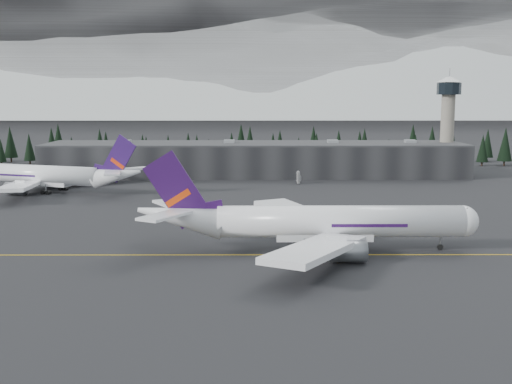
{
  "coord_description": "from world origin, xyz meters",
  "views": [
    {
      "loc": [
        -0.5,
        -122.42,
        30.23
      ],
      "look_at": [
        0.0,
        20.0,
        9.0
      ],
      "focal_mm": 45.0,
      "sensor_mm": 36.0,
      "label": 1
    }
  ],
  "objects_px": {
    "terminal": "(255,159)",
    "gse_vehicle_a": "(182,181)",
    "jet_parked": "(51,175)",
    "control_tower": "(448,114)",
    "jet_main": "(310,222)",
    "gse_vehicle_b": "(299,182)"
  },
  "relations": [
    {
      "from": "jet_parked",
      "to": "gse_vehicle_a",
      "type": "height_order",
      "value": "jet_parked"
    },
    {
      "from": "terminal",
      "to": "jet_main",
      "type": "bearing_deg",
      "value": -85.06
    },
    {
      "from": "terminal",
      "to": "control_tower",
      "type": "bearing_deg",
      "value": 2.29
    },
    {
      "from": "control_tower",
      "to": "gse_vehicle_a",
      "type": "xyz_separation_m",
      "value": [
        -100.88,
        -26.06,
        -22.77
      ]
    },
    {
      "from": "control_tower",
      "to": "gse_vehicle_a",
      "type": "relative_size",
      "value": 8.21
    },
    {
      "from": "control_tower",
      "to": "jet_main",
      "type": "relative_size",
      "value": 0.56
    },
    {
      "from": "control_tower",
      "to": "gse_vehicle_a",
      "type": "distance_m",
      "value": 106.65
    },
    {
      "from": "jet_parked",
      "to": "gse_vehicle_b",
      "type": "xyz_separation_m",
      "value": [
        80.66,
        19.23,
        -4.57
      ]
    },
    {
      "from": "terminal",
      "to": "gse_vehicle_a",
      "type": "distance_m",
      "value": 35.13
    },
    {
      "from": "control_tower",
      "to": "jet_parked",
      "type": "bearing_deg",
      "value": -161.34
    },
    {
      "from": "control_tower",
      "to": "jet_main",
      "type": "height_order",
      "value": "control_tower"
    },
    {
      "from": "control_tower",
      "to": "jet_main",
      "type": "xyz_separation_m",
      "value": [
        -64.37,
        -126.06,
        -17.77
      ]
    },
    {
      "from": "jet_parked",
      "to": "gse_vehicle_a",
      "type": "distance_m",
      "value": 45.08
    },
    {
      "from": "gse_vehicle_b",
      "to": "jet_parked",
      "type": "bearing_deg",
      "value": -93.77
    },
    {
      "from": "jet_main",
      "to": "gse_vehicle_a",
      "type": "bearing_deg",
      "value": 109.8
    },
    {
      "from": "terminal",
      "to": "gse_vehicle_a",
      "type": "relative_size",
      "value": 34.85
    },
    {
      "from": "gse_vehicle_a",
      "to": "control_tower",
      "type": "bearing_deg",
      "value": 15.46
    },
    {
      "from": "jet_parked",
      "to": "jet_main",
      "type": "bearing_deg",
      "value": 153.32
    },
    {
      "from": "gse_vehicle_a",
      "to": "gse_vehicle_b",
      "type": "bearing_deg",
      "value": -1.95
    },
    {
      "from": "jet_main",
      "to": "jet_parked",
      "type": "xyz_separation_m",
      "value": [
        -75.94,
        78.67,
        -0.28
      ]
    },
    {
      "from": "terminal",
      "to": "jet_parked",
      "type": "xyz_separation_m",
      "value": [
        -65.31,
        -44.39,
        -0.95
      ]
    },
    {
      "from": "gse_vehicle_a",
      "to": "gse_vehicle_b",
      "type": "xyz_separation_m",
      "value": [
        41.23,
        -2.1,
        0.14
      ]
    }
  ]
}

